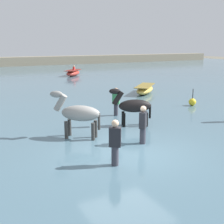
{
  "coord_description": "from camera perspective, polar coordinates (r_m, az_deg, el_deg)",
  "views": [
    {
      "loc": [
        -4.44,
        -7.41,
        3.62
      ],
      "look_at": [
        1.09,
        3.04,
        0.83
      ],
      "focal_mm": 46.88,
      "sensor_mm": 36.0,
      "label": 1
    }
  ],
  "objects": [
    {
      "name": "horse_trailing_grey",
      "position": [
        10.31,
        -6.55,
        -0.49
      ],
      "size": [
        1.61,
        1.42,
        1.99
      ],
      "color": "gray",
      "rests_on": "ground"
    },
    {
      "name": "person_spectator_far",
      "position": [
        13.53,
        0.78,
        1.54
      ],
      "size": [
        0.37,
        0.36,
        1.63
      ],
      "color": "#383842",
      "rests_on": "ground"
    },
    {
      "name": "person_onlooker_right",
      "position": [
        8.01,
        0.6,
        -6.8
      ],
      "size": [
        0.38,
        0.35,
        1.63
      ],
      "color": "#383842",
      "rests_on": "ground"
    },
    {
      "name": "horse_lead_black",
      "position": [
        11.82,
        4.14,
        0.98
      ],
      "size": [
        1.69,
        0.96,
        1.88
      ],
      "color": "black",
      "rests_on": "ground"
    },
    {
      "name": "ground_plane",
      "position": [
        9.36,
        2.83,
        -9.49
      ],
      "size": [
        120.0,
        120.0,
        0.0
      ],
      "primitive_type": "plane",
      "color": "#666051"
    },
    {
      "name": "water_surface",
      "position": [
        18.29,
        -13.35,
        2.03
      ],
      "size": [
        90.0,
        90.0,
        0.33
      ],
      "primitive_type": "cube",
      "color": "#476675",
      "rests_on": "ground"
    },
    {
      "name": "boat_distant_east",
      "position": [
        19.73,
        6.43,
        4.4
      ],
      "size": [
        2.7,
        2.67,
        0.55
      ],
      "color": "gold",
      "rests_on": "water_surface"
    },
    {
      "name": "channel_buoy",
      "position": [
        16.33,
        15.4,
        1.91
      ],
      "size": [
        0.4,
        0.4,
        0.91
      ],
      "color": "yellow",
      "rests_on": "water_surface"
    },
    {
      "name": "boat_near_port",
      "position": [
        30.65,
        -7.6,
        7.58
      ],
      "size": [
        2.55,
        2.76,
        1.08
      ],
      "color": "#BC382D",
      "rests_on": "water_surface"
    },
    {
      "name": "person_wading_mid",
      "position": [
        9.77,
        6.04,
        -3.16
      ],
      "size": [
        0.37,
        0.36,
        1.63
      ],
      "color": "#383842",
      "rests_on": "ground"
    }
  ]
}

